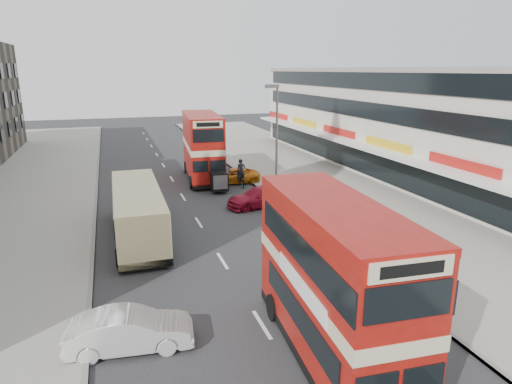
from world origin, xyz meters
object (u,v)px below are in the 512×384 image
object	(u,v)px
bus_main	(334,281)
bus_second	(203,147)
car_left_front	(130,331)
car_right_a	(261,197)
cyclist	(241,177)
street_lamp	(276,132)
car_right_c	(206,153)
pedestrian_near	(316,191)
car_right_b	(233,176)
coach	(138,211)

from	to	relation	value
bus_main	bus_second	distance (m)	25.52
bus_main	car_left_front	xyz separation A→B (m)	(-6.24, 2.41, -1.98)
car_right_a	cyclist	bearing A→B (deg)	170.14
bus_second	cyclist	world-z (taller)	bus_second
street_lamp	cyclist	distance (m)	5.70
bus_main	car_right_c	bearing A→B (deg)	-91.45
pedestrian_near	car_left_front	bearing A→B (deg)	5.67
bus_main	car_right_c	size ratio (longest dim) A/B	2.57
car_left_front	pedestrian_near	world-z (taller)	pedestrian_near
car_left_front	car_right_b	size ratio (longest dim) A/B	0.95
bus_main	cyclist	distance (m)	22.49
coach	car_left_front	size ratio (longest dim) A/B	2.37
coach	cyclist	distance (m)	12.55
bus_main	pedestrian_near	size ratio (longest dim) A/B	5.31
car_right_c	pedestrian_near	world-z (taller)	pedestrian_near
bus_main	cyclist	bearing A→B (deg)	-94.97
street_lamp	pedestrian_near	world-z (taller)	street_lamp
car_right_b	bus_main	bearing A→B (deg)	-2.48
coach	car_right_a	bearing A→B (deg)	22.38
bus_main	car_right_b	world-z (taller)	bus_main
bus_second	car_left_front	bearing A→B (deg)	77.63
bus_main	pedestrian_near	distance (m)	16.92
car_right_b	car_right_c	size ratio (longest dim) A/B	1.22
car_left_front	car_right_b	world-z (taller)	car_left_front
car_right_b	car_right_c	bearing A→B (deg)	-175.48
car_right_c	car_right_b	bearing A→B (deg)	3.57
coach	pedestrian_near	world-z (taller)	coach
car_right_b	pedestrian_near	distance (m)	8.80
coach	car_left_front	bearing A→B (deg)	-95.07
car_left_front	car_right_a	world-z (taller)	car_right_a
car_right_c	cyclist	bearing A→B (deg)	5.24
car_left_front	street_lamp	bearing A→B (deg)	-28.38
pedestrian_near	cyclist	xyz separation A→B (m)	(-3.36, 6.73, -0.27)
coach	car_right_c	size ratio (longest dim) A/B	2.73
bus_main	car_left_front	distance (m)	6.97
bus_main	coach	world-z (taller)	bus_main
car_right_a	pedestrian_near	world-z (taller)	pedestrian_near
coach	car_right_b	xyz separation A→B (m)	(8.29, 10.31, -0.93)
street_lamp	bus_second	xyz separation A→B (m)	(-3.90, 7.09, -1.96)
bus_main	car_right_c	world-z (taller)	bus_main
coach	street_lamp	bearing A→B (deg)	28.16
car_left_front	car_right_a	bearing A→B (deg)	-27.22
street_lamp	bus_main	world-z (taller)	street_lamp
car_left_front	bus_main	bearing A→B (deg)	-104.55
car_right_b	cyclist	xyz separation A→B (m)	(0.34, -1.24, 0.14)
car_right_c	cyclist	xyz separation A→B (m)	(0.25, -12.23, 0.14)
cyclist	bus_second	bearing A→B (deg)	127.80
car_right_c	car_left_front	bearing A→B (deg)	-12.33
bus_main	cyclist	xyz separation A→B (m)	(3.43, 22.14, -1.91)
car_right_a	car_right_b	world-z (taller)	car_right_a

